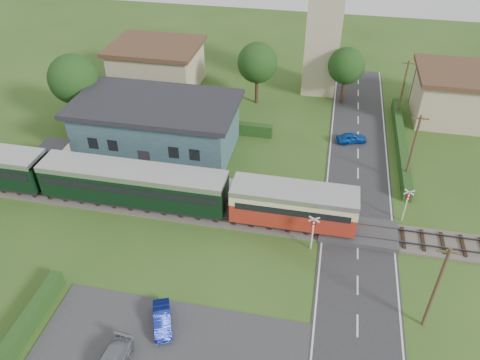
% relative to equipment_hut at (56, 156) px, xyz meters
% --- Properties ---
extents(ground, '(120.00, 120.00, 0.00)m').
position_rel_equipment_hut_xyz_m(ground, '(18.00, -5.20, -1.75)').
color(ground, '#2D4C19').
extents(railway_track, '(76.00, 3.20, 0.49)m').
position_rel_equipment_hut_xyz_m(railway_track, '(18.00, -3.20, -1.64)').
color(railway_track, '#4C443D').
rests_on(railway_track, ground).
extents(road, '(6.00, 70.00, 0.05)m').
position_rel_equipment_hut_xyz_m(road, '(28.00, -5.20, -1.72)').
color(road, '#28282B').
rests_on(road, ground).
extents(crossing_deck, '(6.20, 3.40, 0.45)m').
position_rel_equipment_hut_xyz_m(crossing_deck, '(28.00, -3.20, -1.52)').
color(crossing_deck, '#333335').
rests_on(crossing_deck, ground).
extents(platform, '(30.00, 3.00, 0.45)m').
position_rel_equipment_hut_xyz_m(platform, '(8.00, 0.00, -1.52)').
color(platform, gray).
rests_on(platform, ground).
extents(equipment_hut, '(2.30, 2.30, 2.55)m').
position_rel_equipment_hut_xyz_m(equipment_hut, '(0.00, 0.00, 0.00)').
color(equipment_hut, '#BEAE8C').
rests_on(equipment_hut, platform).
extents(station_building, '(16.00, 9.00, 5.30)m').
position_rel_equipment_hut_xyz_m(station_building, '(8.00, 5.79, 0.95)').
color(station_building, '#2F4F5C').
rests_on(station_building, ground).
extents(train, '(43.20, 2.90, 3.40)m').
position_rel_equipment_hut_xyz_m(train, '(5.87, -3.20, 0.43)').
color(train, '#232328').
rests_on(train, ground).
extents(church_tower, '(6.00, 6.00, 17.60)m').
position_rel_equipment_hut_xyz_m(church_tower, '(23.00, 22.80, 8.48)').
color(church_tower, '#BEAE8C').
rests_on(church_tower, ground).
extents(house_west, '(10.80, 8.80, 5.50)m').
position_rel_equipment_hut_xyz_m(house_west, '(3.00, 19.80, 1.04)').
color(house_west, tan).
rests_on(house_west, ground).
extents(house_east, '(8.80, 8.80, 5.50)m').
position_rel_equipment_hut_xyz_m(house_east, '(38.00, 18.80, 1.05)').
color(house_east, tan).
rests_on(house_east, ground).
extents(hedge_carpark, '(0.80, 9.00, 1.20)m').
position_rel_equipment_hut_xyz_m(hedge_carpark, '(7.00, -17.20, -1.15)').
color(hedge_carpark, '#193814').
rests_on(hedge_carpark, ground).
extents(hedge_roadside, '(0.80, 18.00, 1.20)m').
position_rel_equipment_hut_xyz_m(hedge_roadside, '(32.20, 10.80, -1.15)').
color(hedge_roadside, '#193814').
rests_on(hedge_roadside, ground).
extents(hedge_station, '(22.00, 0.80, 1.30)m').
position_rel_equipment_hut_xyz_m(hedge_station, '(8.00, 10.30, -1.10)').
color(hedge_station, '#193814').
rests_on(hedge_station, ground).
extents(tree_a, '(5.20, 5.20, 8.00)m').
position_rel_equipment_hut_xyz_m(tree_a, '(-2.00, 8.80, 3.63)').
color(tree_a, '#332316').
rests_on(tree_a, ground).
extents(tree_b, '(4.60, 4.60, 7.34)m').
position_rel_equipment_hut_xyz_m(tree_b, '(16.00, 17.80, 3.27)').
color(tree_b, '#332316').
rests_on(tree_b, ground).
extents(tree_c, '(4.20, 4.20, 6.78)m').
position_rel_equipment_hut_xyz_m(tree_c, '(26.00, 19.80, 2.91)').
color(tree_c, '#332316').
rests_on(tree_c, ground).
extents(utility_pole_b, '(1.40, 0.22, 7.00)m').
position_rel_equipment_hut_xyz_m(utility_pole_b, '(32.20, -11.20, 1.88)').
color(utility_pole_b, '#473321').
rests_on(utility_pole_b, ground).
extents(utility_pole_c, '(1.40, 0.22, 7.00)m').
position_rel_equipment_hut_xyz_m(utility_pole_c, '(32.20, 4.80, 1.88)').
color(utility_pole_c, '#473321').
rests_on(utility_pole_c, ground).
extents(utility_pole_d, '(1.40, 0.22, 7.00)m').
position_rel_equipment_hut_xyz_m(utility_pole_d, '(32.20, 16.80, 1.88)').
color(utility_pole_d, '#473321').
rests_on(utility_pole_d, ground).
extents(crossing_signal_near, '(0.84, 0.28, 3.28)m').
position_rel_equipment_hut_xyz_m(crossing_signal_near, '(24.40, -5.61, 0.39)').
color(crossing_signal_near, silver).
rests_on(crossing_signal_near, ground).
extents(crossing_signal_far, '(0.84, 0.28, 3.28)m').
position_rel_equipment_hut_xyz_m(crossing_signal_far, '(31.60, -0.81, 0.39)').
color(crossing_signal_far, silver).
rests_on(crossing_signal_far, ground).
extents(streetlamp_west, '(0.30, 0.30, 5.15)m').
position_rel_equipment_hut_xyz_m(streetlamp_west, '(-4.00, 14.80, 1.29)').
color(streetlamp_west, '#3F3F47').
rests_on(streetlamp_west, ground).
extents(streetlamp_east, '(0.30, 0.30, 5.15)m').
position_rel_equipment_hut_xyz_m(streetlamp_east, '(34.00, 21.80, 1.29)').
color(streetlamp_east, '#3F3F47').
rests_on(streetlamp_east, ground).
extents(car_on_road, '(3.35, 2.20, 1.06)m').
position_rel_equipment_hut_xyz_m(car_on_road, '(27.26, 10.85, -1.17)').
color(car_on_road, '#0C3FA0').
rests_on(car_on_road, road).
extents(car_park_blue, '(2.22, 3.34, 1.04)m').
position_rel_equipment_hut_xyz_m(car_park_blue, '(15.46, -14.70, -1.15)').
color(car_park_blue, navy).
rests_on(car_park_blue, car_park).
extents(pedestrian_near, '(0.74, 0.60, 1.77)m').
position_rel_equipment_hut_xyz_m(pedestrian_near, '(15.77, -0.27, -0.41)').
color(pedestrian_near, gray).
rests_on(pedestrian_near, platform).
extents(pedestrian_far, '(0.76, 0.92, 1.71)m').
position_rel_equipment_hut_xyz_m(pedestrian_far, '(2.70, -0.65, -0.44)').
color(pedestrian_far, gray).
rests_on(pedestrian_far, platform).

